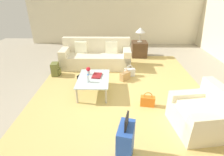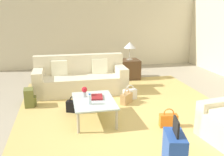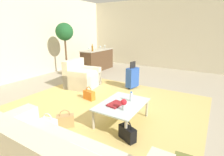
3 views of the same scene
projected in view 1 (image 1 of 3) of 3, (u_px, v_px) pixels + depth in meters
The scene contains 17 objects.
ground_plane at pixel (113, 101), 4.19m from camera, with size 12.00×12.00×0.00m, color #A89E89.
wall_left at pixel (114, 10), 8.01m from camera, with size 0.12×8.00×3.10m, color beige.
area_rug at pixel (121, 88), 4.72m from camera, with size 5.20×4.40×0.01m, color tan.
couch at pixel (96, 57), 6.02m from camera, with size 0.89×2.31×0.94m.
armchair at pixel (202, 115), 3.24m from camera, with size 1.04×0.98×0.87m.
coffee_table at pixel (93, 80), 4.39m from camera, with size 1.08×0.78×0.41m.
water_bottle at pixel (88, 78), 4.15m from camera, with size 0.06×0.06×0.20m.
coffee_table_book at pixel (97, 76), 4.47m from camera, with size 0.32×0.22×0.03m, color maroon.
flower_vase at pixel (88, 70), 4.51m from camera, with size 0.11×0.11×0.21m.
side_table at pixel (139, 49), 6.90m from camera, with size 0.58×0.58×0.58m, color #513823.
table_lamp at pixel (140, 30), 6.57m from camera, with size 0.37×0.37×0.55m.
suitcase_blue at pixel (126, 142), 2.60m from camera, with size 0.44×0.31×0.85m.
handbag_tan at pixel (125, 76), 5.11m from camera, with size 0.32×0.33×0.36m.
handbag_black at pixel (83, 80), 4.91m from camera, with size 0.26×0.35×0.36m.
handbag_white at pixel (130, 72), 5.35m from camera, with size 0.19×0.34×0.36m.
handbag_orange at pixel (148, 101), 3.96m from camera, with size 0.19×0.34×0.36m.
backpack_olive at pixel (56, 69), 5.38m from camera, with size 0.32×0.27×0.40m.
Camera 1 is at (3.49, 0.02, 2.38)m, focal length 28.00 mm.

